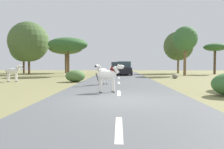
{
  "coord_description": "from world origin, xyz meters",
  "views": [
    {
      "loc": [
        0.0,
        -8.82,
        1.44
      ],
      "look_at": [
        -0.53,
        8.64,
        0.64
      ],
      "focal_mm": 36.19,
      "sensor_mm": 36.0,
      "label": 1
    }
  ],
  "objects": [
    {
      "name": "tree_5",
      "position": [
        -8.77,
        28.17,
        4.04
      ],
      "size": [
        5.55,
        5.55,
        5.03
      ],
      "color": "brown",
      "rests_on": "ground_plane"
    },
    {
      "name": "bush_2",
      "position": [
        -3.54,
        9.37,
        0.48
      ],
      "size": [
        1.6,
        1.44,
        0.96
      ],
      "primitive_type": "ellipsoid",
      "color": "#4C7038",
      "rests_on": "ground_plane"
    },
    {
      "name": "tree_7",
      "position": [
        8.31,
        19.92,
        4.63
      ],
      "size": [
        3.04,
        3.04,
        6.19
      ],
      "color": "brown",
      "rests_on": "ground_plane"
    },
    {
      "name": "tree_1",
      "position": [
        -12.43,
        21.99,
        4.53
      ],
      "size": [
        5.49,
        5.49,
        7.28
      ],
      "color": "#4C3823",
      "rests_on": "ground_plane"
    },
    {
      "name": "tree_0",
      "position": [
        13.79,
        24.09,
        3.83
      ],
      "size": [
        3.18,
        3.18,
        4.45
      ],
      "color": "#4C3823",
      "rests_on": "ground_plane"
    },
    {
      "name": "car_0",
      "position": [
        -0.35,
        25.98,
        0.85
      ],
      "size": [
        2.17,
        4.41,
        1.74
      ],
      "rotation": [
        0.0,
        0.0,
        0.05
      ],
      "color": "red",
      "rests_on": "road"
    },
    {
      "name": "road",
      "position": [
        -0.0,
        0.0,
        0.03
      ],
      "size": [
        6.0,
        64.0,
        0.05
      ],
      "primitive_type": "cube",
      "color": "#56595B",
      "rests_on": "ground_plane"
    },
    {
      "name": "zebra_0",
      "position": [
        -1.13,
        6.44,
        0.91
      ],
      "size": [
        0.93,
        1.42,
        1.45
      ],
      "rotation": [
        0.0,
        0.0,
        2.65
      ],
      "color": "silver",
      "rests_on": "road"
    },
    {
      "name": "rock_1",
      "position": [
        5.65,
        14.02,
        0.21
      ],
      "size": [
        0.6,
        0.53,
        0.43
      ],
      "primitive_type": "ellipsoid",
      "color": "gray",
      "rests_on": "ground_plane"
    },
    {
      "name": "zebra_1",
      "position": [
        -8.7,
        9.47,
        0.85
      ],
      "size": [
        1.52,
        0.42,
        1.43
      ],
      "rotation": [
        0.0,
        0.0,
        4.73
      ],
      "color": "silver",
      "rests_on": "ground_plane"
    },
    {
      "name": "tree_6",
      "position": [
        -6.16,
        18.37,
        3.8
      ],
      "size": [
        4.74,
        4.74,
        4.65
      ],
      "color": "brown",
      "rests_on": "ground_plane"
    },
    {
      "name": "zebra_2",
      "position": [
        -0.51,
        2.24,
        0.9
      ],
      "size": [
        1.47,
        0.7,
        1.42
      ],
      "rotation": [
        0.0,
        0.0,
        5.02
      ],
      "color": "silver",
      "rests_on": "road"
    },
    {
      "name": "car_1",
      "position": [
        0.62,
        20.35,
        0.85
      ],
      "size": [
        2.13,
        4.4,
        1.74
      ],
      "rotation": [
        0.0,
        0.0,
        0.03
      ],
      "color": "black",
      "rests_on": "road"
    },
    {
      "name": "lane_markings",
      "position": [
        -0.0,
        -1.0,
        0.05
      ],
      "size": [
        0.16,
        56.0,
        0.01
      ],
      "color": "silver",
      "rests_on": "road"
    },
    {
      "name": "tree_3",
      "position": [
        9.4,
        27.29,
        4.34
      ],
      "size": [
        4.62,
        4.62,
        6.65
      ],
      "color": "brown",
      "rests_on": "ground_plane"
    },
    {
      "name": "tree_2",
      "position": [
        -15.38,
        27.18,
        4.0
      ],
      "size": [
        4.32,
        4.32,
        6.17
      ],
      "color": "#4C3823",
      "rests_on": "ground_plane"
    },
    {
      "name": "ground_plane",
      "position": [
        0.0,
        0.0,
        0.0
      ],
      "size": [
        90.0,
        90.0,
        0.0
      ],
      "primitive_type": "plane",
      "color": "olive"
    }
  ]
}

